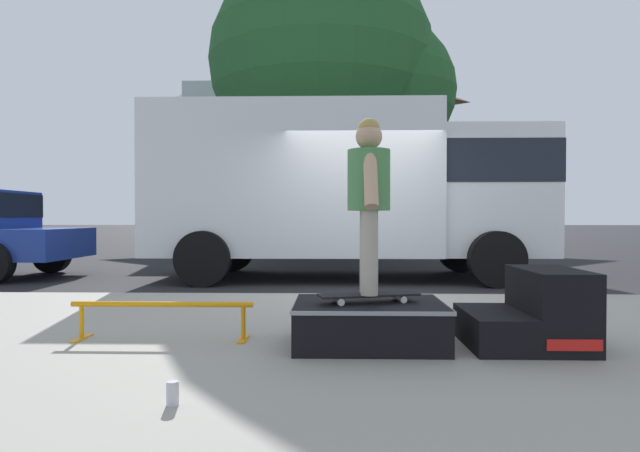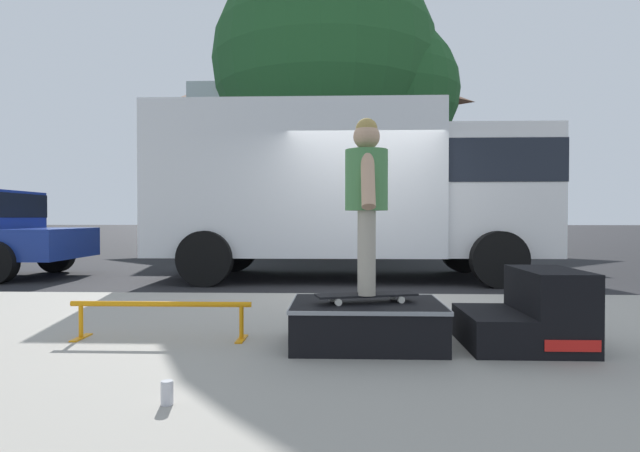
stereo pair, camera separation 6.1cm
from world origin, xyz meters
name	(u,v)px [view 1 (the left image)]	position (x,y,z in m)	size (l,w,h in m)	color
ground_plane	(369,297)	(0.00, 0.00, 0.00)	(140.00, 140.00, 0.00)	black
sidewalk_slab	(394,346)	(0.00, -3.00, 0.06)	(50.00, 5.00, 0.12)	gray
skate_box	(369,322)	(-0.22, -3.23, 0.30)	(1.16, 0.83, 0.34)	black
kicker_ramp	(533,314)	(1.04, -3.23, 0.37)	(0.87, 0.81, 0.59)	black
grind_rail	(162,311)	(-1.89, -3.09, 0.35)	(1.48, 0.28, 0.31)	orange
skateboard	(369,295)	(-0.22, -3.25, 0.51)	(0.81, 0.40, 0.07)	black
skater_kid	(369,191)	(-0.22, -3.25, 1.32)	(0.33, 0.69, 1.35)	#B7AD99
soda_can	(173,393)	(-1.34, -4.54, 0.18)	(0.07, 0.07, 0.13)	silver
box_truck	(348,185)	(-0.22, 2.20, 1.70)	(6.91, 2.63, 3.05)	white
street_tree_main	(335,71)	(-0.46, 6.79, 5.06)	(6.59, 5.99, 8.23)	brown
house_behind	(312,144)	(-1.41, 14.84, 4.24)	(9.54, 8.22, 8.40)	silver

